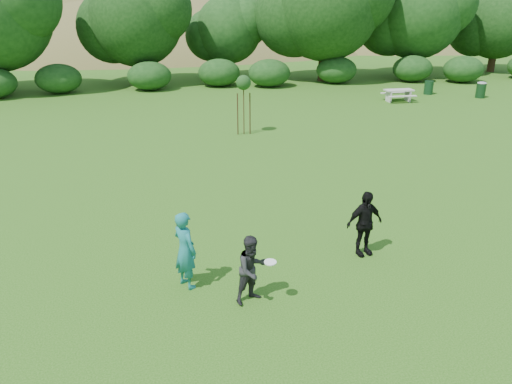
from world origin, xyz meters
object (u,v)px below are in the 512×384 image
picnic_table (399,93)px  sapling (244,84)px  trash_can_lidded (481,89)px  trash_can_near (429,88)px  player_black (364,223)px  player_teal (185,250)px  player_grey (252,269)px

picnic_table → sapling: bearing=-151.1°
trash_can_lidded → trash_can_near: bearing=147.3°
sapling → picnic_table: size_ratio=1.58×
picnic_table → player_black: bearing=-117.9°
player_teal → trash_can_lidded: size_ratio=1.79×
player_grey → player_black: bearing=0.7°
trash_can_near → picnic_table: size_ratio=0.50×
trash_can_lidded → player_black: bearing=-130.0°
player_grey → picnic_table: 23.91m
player_grey → sapling: 14.29m
trash_can_near → picnic_table: bearing=-148.5°
player_black → trash_can_near: (12.89, 20.38, -0.43)m
sapling → picnic_table: (10.91, 6.02, -1.90)m
trash_can_lidded → player_teal: bearing=-136.4°
sapling → player_grey: bearing=-98.6°
player_grey → sapling: bearing=56.0°
trash_can_near → trash_can_lidded: (2.75, -1.76, 0.09)m
picnic_table → trash_can_lidded: 5.85m
picnic_table → trash_can_lidded: size_ratio=1.71×
trash_can_near → picnic_table: 3.64m
player_black → trash_can_near: 24.12m
trash_can_near → trash_can_lidded: 3.26m
player_teal → sapling: (3.52, 13.16, 1.48)m
player_teal → sapling: 13.70m
player_teal → player_black: (4.64, 0.70, -0.06)m
player_grey → picnic_table: bearing=31.6°
sapling → trash_can_lidded: sapling is taller
player_black → picnic_table: 20.91m
player_teal → player_grey: size_ratio=1.19×
player_teal → player_grey: (1.40, -0.88, -0.15)m
player_grey → player_black: size_ratio=0.90×
trash_can_near → trash_can_lidded: size_ratio=0.86×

